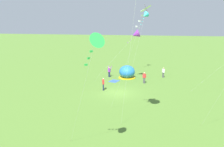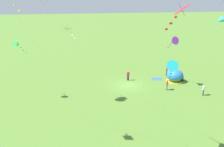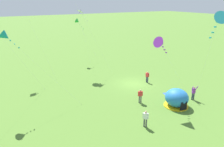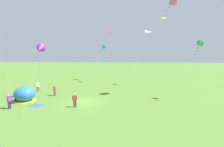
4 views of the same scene
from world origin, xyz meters
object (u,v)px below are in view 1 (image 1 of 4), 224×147
at_px(person_arms_raised, 109,71).
at_px(person_strolling, 103,83).
at_px(popup_tent, 127,72).
at_px(person_with_toddler, 163,72).
at_px(kite_green, 95,43).
at_px(kite_cyan, 145,15).
at_px(kite_white, 144,13).
at_px(person_watching_sky, 144,77).
at_px(kite_purple, 136,34).

bearing_deg(person_arms_raised, person_strolling, 8.57).
bearing_deg(popup_tent, person_with_toddler, 105.77).
relative_size(popup_tent, person_arms_raised, 1.49).
relative_size(person_arms_raised, kite_green, 0.23).
height_order(kite_cyan, kite_white, kite_cyan).
bearing_deg(person_arms_raised, person_watching_sky, 66.94).
bearing_deg(person_watching_sky, person_arms_raised, -113.06).
distance_m(popup_tent, kite_white, 19.51).
relative_size(popup_tent, kite_green, 0.34).
distance_m(person_watching_sky, kite_purple, 6.57).
relative_size(person_watching_sky, kite_cyan, 0.16).
height_order(popup_tent, kite_purple, kite_purple).
bearing_deg(popup_tent, person_watching_sky, 48.43).
bearing_deg(kite_green, kite_purple, -177.78).
bearing_deg(person_watching_sky, person_with_toddler, 148.42).
bearing_deg(kite_purple, kite_green, 2.22).
height_order(kite_purple, kite_white, kite_white).
height_order(person_watching_sky, kite_cyan, kite_cyan).
xyz_separation_m(person_arms_raised, kite_green, (23.58, 5.39, 6.78)).
relative_size(kite_cyan, kite_green, 1.32).
height_order(person_with_toddler, kite_green, kite_green).
relative_size(person_strolling, kite_purple, 0.21).
bearing_deg(person_arms_raised, kite_green, 12.87).
bearing_deg(kite_green, person_strolling, -165.16).
height_order(kite_cyan, kite_green, kite_cyan).
bearing_deg(kite_purple, popup_tent, -137.60).
distance_m(person_with_toddler, kite_purple, 8.31).
height_order(person_strolling, person_watching_sky, same).
relative_size(kite_cyan, kite_white, 1.07).
distance_m(kite_cyan, kite_green, 29.05).
distance_m(person_strolling, kite_purple, 9.33).
bearing_deg(kite_cyan, kite_white, 5.41).
bearing_deg(person_arms_raised, kite_white, 23.33).
xyz_separation_m(person_arms_raised, person_strolling, (7.52, 1.13, -0.03)).
xyz_separation_m(person_watching_sky, kite_green, (20.96, -0.75, 6.81)).
xyz_separation_m(popup_tent, person_with_toddler, (-1.65, 5.85, -0.03)).
distance_m(person_with_toddler, person_watching_sky, 5.19).
height_order(person_with_toddler, kite_purple, kite_purple).
xyz_separation_m(person_watching_sky, kite_white, (14.22, 1.12, 8.63)).
distance_m(person_with_toddler, kite_green, 26.52).
xyz_separation_m(person_strolling, kite_purple, (-6.01, 3.40, 6.27)).
xyz_separation_m(kite_purple, kite_cyan, (-6.87, 0.62, 3.03)).
relative_size(popup_tent, kite_white, 0.27).
bearing_deg(person_with_toddler, kite_green, -7.78).
bearing_deg(kite_cyan, popup_tent, -22.42).
xyz_separation_m(person_arms_raised, kite_cyan, (-5.36, 5.16, 9.27)).
height_order(person_watching_sky, kite_white, kite_white).
height_order(popup_tent, person_arms_raised, popup_tent).
distance_m(person_arms_raised, kite_cyan, 11.88).
xyz_separation_m(person_with_toddler, person_watching_sky, (4.43, -2.72, 0.00)).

